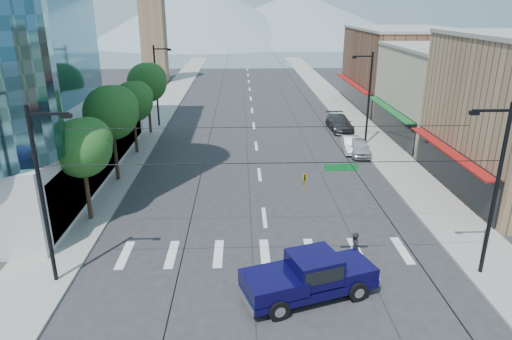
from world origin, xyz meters
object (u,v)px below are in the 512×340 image
at_px(parked_car_near, 359,147).
at_px(parked_car_far, 339,123).
at_px(pedestrian, 355,249).
at_px(parked_car_mid, 351,144).
at_px(pickup_truck, 309,276).

bearing_deg(parked_car_near, parked_car_far, 93.48).
bearing_deg(parked_car_far, pedestrian, -102.02).
relative_size(parked_car_mid, parked_car_far, 0.75).
height_order(pickup_truck, pedestrian, pickup_truck).
bearing_deg(parked_car_near, pickup_truck, -106.31).
bearing_deg(parked_car_far, parked_car_near, -91.97).
relative_size(pedestrian, parked_car_mid, 0.46).
bearing_deg(pickup_truck, parked_car_near, 51.79).
xyz_separation_m(parked_car_near, parked_car_mid, (-0.51, 1.04, -0.06)).
bearing_deg(parked_car_far, pickup_truck, -106.30).
distance_m(parked_car_near, parked_car_mid, 1.16).
bearing_deg(parked_car_mid, parked_car_far, 91.44).
bearing_deg(parked_car_near, parked_car_mid, 119.82).
distance_m(parked_car_near, parked_car_far, 8.81).
xyz_separation_m(pickup_truck, parked_car_near, (7.76, 21.56, -0.39)).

